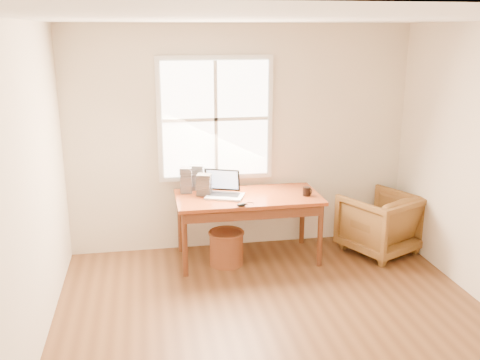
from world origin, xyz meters
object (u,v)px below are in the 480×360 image
Objects in this scene: laptop at (225,185)px; coffee_mug at (307,191)px; armchair at (379,223)px; wicker_stool at (226,248)px; desk at (248,197)px; cd_stack_a at (197,177)px.

laptop reaches higher than coffee_mug.
armchair is 1.82m from wicker_stool.
wicker_stool is 0.91× the size of laptop.
armchair is 1.02m from coffee_mug.
desk is at bearing 24.98° from laptop.
wicker_stool is 0.72m from laptop.
cd_stack_a is at bearing 148.68° from coffee_mug.
coffee_mug is at bearing -23.52° from armchair.
cd_stack_a reaches higher than coffee_mug.
coffee_mug reaches higher than desk.
laptop is 1.42× the size of cd_stack_a.
desk is 3.94× the size of laptop.
armchair is at bearing -2.97° from desk.
coffee_mug is (0.90, -0.00, 0.61)m from wicker_stool.
cd_stack_a is at bearing 147.82° from laptop.
wicker_stool is 3.82× the size of coffee_mug.
cd_stack_a is at bearing -37.38° from armchair.
laptop is at bearing -27.79° from armchair.
armchair is at bearing -11.58° from cd_stack_a.
cd_stack_a is (-0.27, 0.36, -0.00)m from laptop.
desk is at bearing 23.32° from wicker_stool.
coffee_mug is (0.64, -0.12, 0.07)m from desk.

